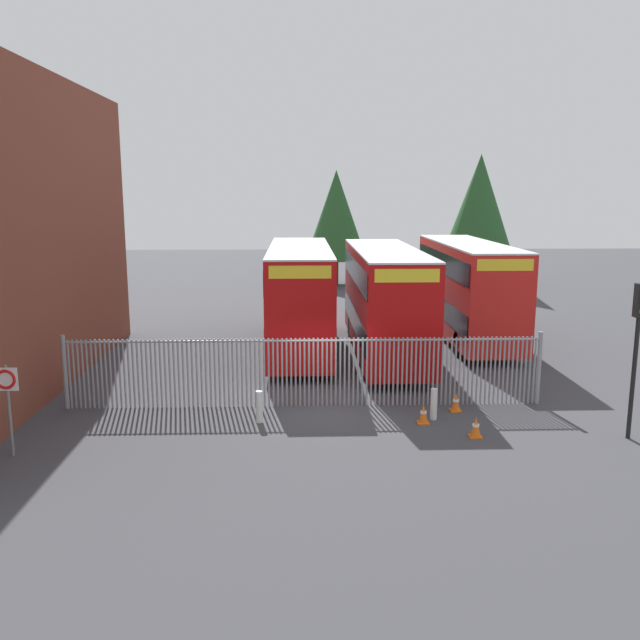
{
  "coord_description": "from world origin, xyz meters",
  "views": [
    {
      "loc": [
        -0.78,
        -20.28,
        6.69
      ],
      "look_at": [
        0.0,
        4.0,
        2.0
      ],
      "focal_mm": 37.51,
      "sensor_mm": 36.0,
      "label": 1
    }
  ],
  "objects": [
    {
      "name": "tree_tall_back",
      "position": [
        1.93,
        28.01,
        5.01
      ],
      "size": [
        4.43,
        4.43,
        8.18
      ],
      "color": "#4C3823",
      "rests_on": "ground"
    },
    {
      "name": "bollard_center_front",
      "position": [
        3.21,
        -1.39,
        0.47
      ],
      "size": [
        0.2,
        0.2,
        0.95
      ],
      "primitive_type": "cylinder",
      "color": "silver",
      "rests_on": "ground"
    },
    {
      "name": "double_decker_bus_behind_fence_right",
      "position": [
        6.9,
        9.6,
        2.42
      ],
      "size": [
        2.54,
        10.81,
        4.42
      ],
      "color": "red",
      "rests_on": "ground"
    },
    {
      "name": "traffic_cone_mid_forecourt",
      "position": [
        4.05,
        -0.67,
        0.29
      ],
      "size": [
        0.34,
        0.34,
        0.59
      ],
      "color": "orange",
      "rests_on": "ground"
    },
    {
      "name": "double_decker_bus_near_gate",
      "position": [
        2.74,
        6.54,
        2.42
      ],
      "size": [
        2.54,
        10.81,
        4.42
      ],
      "color": "#B70C0C",
      "rests_on": "ground"
    },
    {
      "name": "traffic_light_kerbside",
      "position": [
        8.27,
        -3.12,
        2.99
      ],
      "size": [
        0.28,
        0.33,
        4.3
      ],
      "color": "black",
      "rests_on": "ground"
    },
    {
      "name": "double_decker_bus_behind_fence_left",
      "position": [
        -0.73,
        7.6,
        2.42
      ],
      "size": [
        2.54,
        10.81,
        4.42
      ],
      "color": "#B70C0C",
      "rests_on": "ground"
    },
    {
      "name": "speed_limit_sign_post",
      "position": [
        -8.16,
        -3.85,
        1.78
      ],
      "size": [
        0.6,
        0.14,
        2.4
      ],
      "color": "slate",
      "rests_on": "ground"
    },
    {
      "name": "traffic_cone_by_gate",
      "position": [
        4.08,
        -2.9,
        0.29
      ],
      "size": [
        0.34,
        0.34,
        0.59
      ],
      "color": "orange",
      "rests_on": "ground"
    },
    {
      "name": "bollard_near_left",
      "position": [
        -1.96,
        -1.48,
        0.47
      ],
      "size": [
        0.2,
        0.2,
        0.95
      ],
      "primitive_type": "cylinder",
      "color": "silver",
      "rests_on": "ground"
    },
    {
      "name": "palisade_fence",
      "position": [
        -0.62,
        0.0,
        1.18
      ],
      "size": [
        15.02,
        0.14,
        2.35
      ],
      "color": "gray",
      "rests_on": "ground"
    },
    {
      "name": "traffic_cone_near_kerb",
      "position": [
        2.84,
        -1.75,
        0.29
      ],
      "size": [
        0.34,
        0.34,
        0.59
      ],
      "color": "orange",
      "rests_on": "ground"
    },
    {
      "name": "tree_short_side",
      "position": [
        12.0,
        27.08,
        5.85
      ],
      "size": [
        4.75,
        4.75,
        9.25
      ],
      "color": "#4C3823",
      "rests_on": "ground"
    },
    {
      "name": "ground_plane",
      "position": [
        0.0,
        8.0,
        0.0
      ],
      "size": [
        100.0,
        100.0,
        0.0
      ],
      "primitive_type": "plane",
      "color": "#3D3D42"
    }
  ]
}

